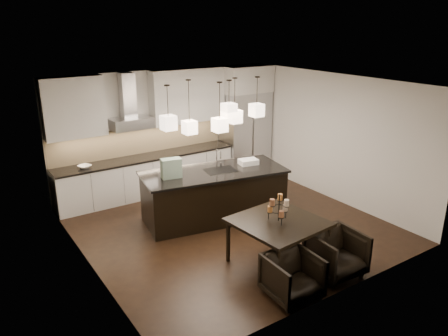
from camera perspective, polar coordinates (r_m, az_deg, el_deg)
floor at (r=8.72m, az=0.74°, el=-7.59°), size 5.50×5.50×0.02m
ceiling at (r=7.88m, az=0.82°, el=11.10°), size 5.50×5.50×0.02m
wall_back at (r=10.50m, az=-7.80°, el=5.03°), size 5.50×0.02×2.80m
wall_front at (r=6.26m, az=15.27°, el=-5.09°), size 5.50×0.02×2.80m
wall_left at (r=7.09m, az=-17.96°, el=-2.50°), size 0.02×5.50×2.80m
wall_right at (r=9.96m, az=14.02°, el=3.89°), size 0.02×5.50×2.80m
refrigerator at (r=11.32m, az=2.73°, el=4.49°), size 1.20×0.72×2.15m
fridge_panel at (r=11.06m, az=2.85°, el=11.54°), size 1.26×0.72×0.65m
lower_cabinets at (r=10.24m, az=-9.88°, el=-1.05°), size 4.21×0.62×0.88m
countertop at (r=10.09m, az=-10.03°, el=1.41°), size 4.21×0.66×0.04m
backsplash at (r=10.27m, az=-10.82°, el=3.61°), size 4.21×0.02×0.63m
upper_cab_left at (r=9.46m, az=-19.07°, el=7.47°), size 1.25×0.35×1.25m
upper_cab_right at (r=10.43m, az=-4.77°, el=9.40°), size 1.85×0.35×1.25m
hood_canopy at (r=9.82m, az=-12.02°, el=5.76°), size 0.90×0.52×0.24m
hood_chimney at (r=9.81m, az=-12.50°, el=9.28°), size 0.30×0.28×0.96m
fruit_bowl at (r=9.58m, az=-17.75°, el=0.17°), size 0.34×0.34×0.06m
island_body at (r=8.86m, az=-1.33°, el=-3.62°), size 2.92×1.59×0.97m
island_top at (r=8.68m, az=-1.35°, el=-0.51°), size 3.03×1.69×0.04m
faucet at (r=8.74m, az=-0.96°, el=1.24°), size 0.16×0.28×0.42m
tote_bag at (r=8.30m, az=-6.91°, el=-0.03°), size 0.41×0.26×0.38m
food_container at (r=9.06m, az=3.20°, el=0.82°), size 0.42×0.33×0.11m
dining_table at (r=7.32m, az=6.99°, el=-9.64°), size 1.43×1.43×0.79m
candelabra at (r=7.05m, az=7.19°, el=-5.17°), size 0.41×0.41×0.46m
candle_a at (r=7.17m, az=8.00°, el=-5.18°), size 0.09×0.09×0.10m
candle_b at (r=7.10m, az=6.03°, el=-5.34°), size 0.09×0.09×0.10m
candle_c at (r=6.94m, az=7.50°, el=-5.98°), size 0.09×0.09×0.10m
candle_d at (r=7.14m, az=7.34°, el=-3.78°), size 0.09×0.09×0.10m
candle_e at (r=6.92m, az=6.32°, el=-4.48°), size 0.09×0.09×0.10m
candle_f at (r=6.93m, az=8.17°, el=-4.54°), size 0.09×0.09×0.10m
armchair_left at (r=6.58m, az=8.94°, el=-13.86°), size 0.75×0.77×0.67m
armchair_right at (r=7.26m, az=14.44°, el=-10.73°), size 0.82×0.84×0.72m
pendant_a at (r=7.86m, az=-7.27°, el=5.88°), size 0.24×0.24×0.26m
pendant_b at (r=8.58m, az=-4.53°, el=5.32°), size 0.24×0.24×0.26m
pendant_c at (r=8.43m, az=0.65°, el=7.58°), size 0.24×0.24×0.26m
pendant_d at (r=8.80m, az=1.39°, el=6.74°), size 0.24×0.24×0.26m
pendant_e at (r=8.97m, az=4.28°, el=7.54°), size 0.24×0.24×0.26m
pendant_f at (r=8.21m, az=-0.56°, el=5.66°), size 0.24×0.24×0.26m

